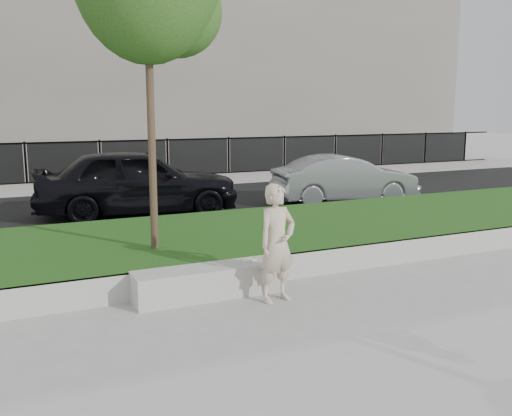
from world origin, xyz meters
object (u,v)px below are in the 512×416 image
man (277,243)px  book (248,260)px  stone_bench (208,282)px  car_dark (137,181)px  car_silver (345,179)px

man → book: 0.72m
stone_bench → car_dark: size_ratio=0.44×
car_dark → car_silver: size_ratio=1.22×
man → car_dark: 6.93m
stone_bench → book: 0.68m
stone_bench → car_dark: 6.43m
man → book: man is taller
car_dark → car_silver: (5.58, -0.58, -0.17)m
stone_bench → man: (0.79, -0.55, 0.59)m
man → book: bearing=92.6°
stone_bench → car_silver: (6.16, 5.79, 0.47)m
book → car_dark: 6.33m
car_dark → book: bearing=-171.7°
book → man: bearing=-93.3°
man → car_silver: (5.37, 6.34, -0.12)m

